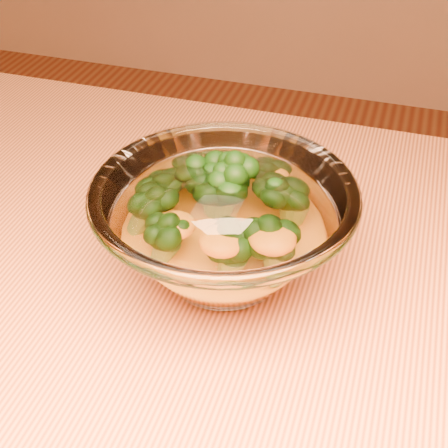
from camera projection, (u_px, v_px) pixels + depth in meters
name	position (u px, v px, depth m)	size (l,w,h in m)	color
table	(186.00, 395.00, 0.60)	(1.20, 0.80, 0.75)	#CD713D
glass_bowl	(224.00, 228.00, 0.56)	(0.24, 0.24, 0.10)	white
cheese_sauce	(224.00, 247.00, 0.57)	(0.13, 0.13, 0.04)	orange
broccoli_heap	(222.00, 204.00, 0.56)	(0.16, 0.15, 0.08)	black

